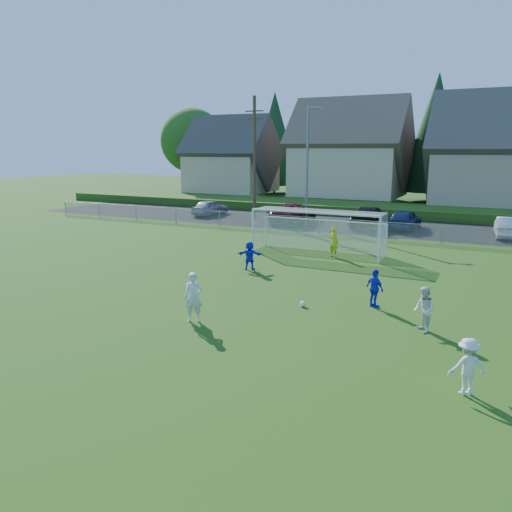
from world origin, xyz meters
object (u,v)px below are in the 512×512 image
(player_blue_a, at_px, (375,288))
(car_f, at_px, (508,227))
(player_blue_b, at_px, (250,255))
(car_d, at_px, (369,217))
(goalkeeper, at_px, (334,242))
(soccer_goal, at_px, (319,225))
(car_a, at_px, (210,208))
(soccer_ball, at_px, (303,304))
(car_c, at_px, (294,213))
(player_white_c, at_px, (468,366))
(car_e, at_px, (405,219))
(player_white_b, at_px, (424,310))
(player_white_a, at_px, (194,298))

(player_blue_a, relative_size, car_f, 0.35)
(player_blue_b, height_order, car_d, car_d)
(goalkeeper, distance_m, soccer_goal, 1.45)
(soccer_goal, bearing_deg, player_blue_b, -108.53)
(goalkeeper, xyz_separation_m, soccer_goal, (-1.08, 0.55, 0.80))
(player_blue_a, height_order, car_a, player_blue_a)
(soccer_ball, relative_size, soccer_goal, 0.03)
(car_c, bearing_deg, car_a, -11.49)
(soccer_goal, bearing_deg, player_white_c, -58.43)
(car_f, distance_m, soccer_goal, 14.25)
(car_a, relative_size, car_d, 0.74)
(car_a, bearing_deg, player_white_c, 134.98)
(player_blue_a, height_order, car_f, player_blue_a)
(car_e, distance_m, soccer_goal, 11.30)
(soccer_ball, bearing_deg, player_blue_b, 135.61)
(player_white_b, xyz_separation_m, car_a, (-21.32, 21.72, -0.07))
(player_blue_a, xyz_separation_m, soccer_goal, (-5.16, 8.45, 0.90))
(player_blue_b, xyz_separation_m, car_c, (-3.96, 15.61, 0.08))
(car_e, bearing_deg, player_white_c, 107.24)
(player_white_b, bearing_deg, player_blue_b, -152.25)
(player_white_c, xyz_separation_m, goalkeeper, (-7.68, 13.69, 0.11))
(soccer_ball, xyz_separation_m, player_white_c, (6.01, -4.64, 0.60))
(car_a, bearing_deg, car_d, -179.36)
(player_white_b, distance_m, soccer_goal, 12.63)
(player_white_c, bearing_deg, player_blue_a, -87.76)
(soccer_ball, height_order, car_e, car_e)
(car_e, xyz_separation_m, car_f, (6.80, -0.45, -0.04))
(player_white_a, relative_size, car_f, 0.41)
(goalkeeper, height_order, car_d, goalkeeper)
(player_white_a, bearing_deg, car_a, 94.34)
(soccer_ball, bearing_deg, soccer_goal, 105.93)
(player_white_a, relative_size, player_blue_a, 1.18)
(player_blue_b, bearing_deg, soccer_ball, 120.71)
(goalkeeper, relative_size, soccer_goal, 0.22)
(soccer_ball, distance_m, car_a, 26.93)
(goalkeeper, bearing_deg, player_white_a, 109.50)
(player_blue_a, bearing_deg, player_white_b, 172.37)
(player_blue_a, bearing_deg, soccer_ball, 60.93)
(goalkeeper, bearing_deg, player_blue_b, 83.54)
(player_blue_a, xyz_separation_m, car_c, (-10.87, 18.85, 0.05))
(player_white_a, distance_m, goalkeeper, 12.31)
(car_e, xyz_separation_m, soccer_goal, (-2.86, -10.89, 0.89))
(car_c, bearing_deg, player_white_a, 98.82)
(player_white_c, xyz_separation_m, soccer_goal, (-8.75, 14.24, 0.91))
(soccer_goal, bearing_deg, player_blue_a, -58.58)
(soccer_ball, height_order, car_a, car_a)
(player_blue_b, distance_m, car_a, 20.70)
(car_d, height_order, car_e, car_d)
(player_blue_a, xyz_separation_m, player_blue_b, (-6.91, 3.24, -0.02))
(car_a, bearing_deg, player_blue_b, 129.95)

